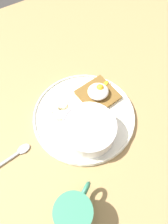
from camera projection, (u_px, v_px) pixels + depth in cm
name	position (u px, v px, depth cm)	size (l,w,h in cm)	color
ground_plane	(84.00, 119.00, 64.66)	(120.00, 120.00, 2.00)	#A48150
plate	(84.00, 116.00, 63.09)	(29.43, 29.43, 1.60)	white
oatmeal_bowl	(89.00, 130.00, 57.62)	(14.45, 14.45, 5.48)	white
toast_slice	(98.00, 95.00, 65.59)	(11.43, 11.43, 1.24)	brown
poached_egg	(98.00, 91.00, 64.11)	(8.59, 6.09, 3.08)	white
banana_slice_front	(58.00, 115.00, 62.10)	(3.27, 3.17, 1.60)	#F4EABD
banana_slice_left	(74.00, 106.00, 63.66)	(4.86, 4.86, 1.37)	beige
banana_slice_back	(53.00, 107.00, 63.47)	(4.52, 4.46, 1.52)	#FBF0C8
banana_slice_right	(62.00, 104.00, 64.26)	(3.82, 3.79, 1.07)	beige
coffee_mug	(74.00, 213.00, 47.28)	(10.88, 8.45, 8.53)	#398564
spoon	(17.00, 154.00, 57.91)	(10.48, 2.80, 0.80)	silver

